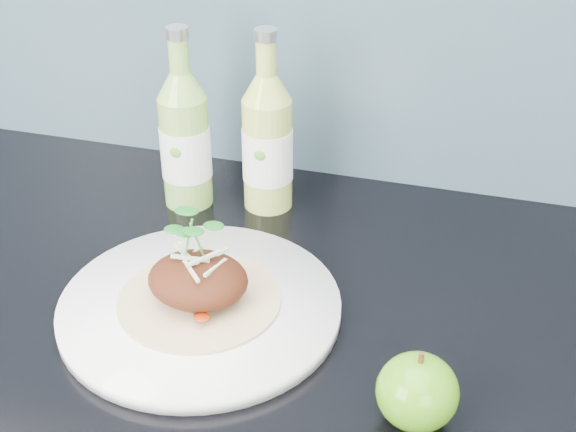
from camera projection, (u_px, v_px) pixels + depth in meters
name	position (u px, v px, depth m)	size (l,w,h in m)	color
dinner_plate	(200.00, 307.00, 0.85)	(0.36, 0.36, 0.02)	white
pork_taco	(198.00, 278.00, 0.83)	(0.17, 0.17, 0.10)	tan
green_apple	(417.00, 392.00, 0.71)	(0.10, 0.10, 0.08)	#44840E
cider_bottle_left	(185.00, 140.00, 1.01)	(0.08, 0.08, 0.24)	#84B94D
cider_bottle_right	(267.00, 142.00, 1.00)	(0.07, 0.07, 0.24)	#B1C451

